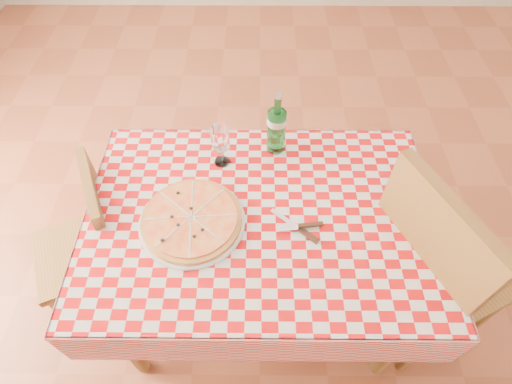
% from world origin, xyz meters
% --- Properties ---
extents(dining_table, '(1.20, 0.80, 0.75)m').
position_xyz_m(dining_table, '(0.00, 0.00, 0.66)').
color(dining_table, brown).
rests_on(dining_table, ground).
extents(tablecloth, '(1.30, 0.90, 0.01)m').
position_xyz_m(tablecloth, '(0.00, 0.00, 0.75)').
color(tablecloth, '#B60B0D').
rests_on(tablecloth, dining_table).
extents(chair_near, '(0.62, 0.62, 1.04)m').
position_xyz_m(chair_near, '(0.66, -0.10, 0.60)').
color(chair_near, brown).
rests_on(chair_near, ground).
extents(chair_far, '(0.49, 0.49, 0.83)m').
position_xyz_m(chair_far, '(-0.73, 0.07, 0.47)').
color(chair_far, brown).
rests_on(chair_far, ground).
extents(pizza_plate, '(0.41, 0.41, 0.05)m').
position_xyz_m(pizza_plate, '(-0.25, -0.04, 0.78)').
color(pizza_plate, '#CC9144').
rests_on(pizza_plate, tablecloth).
extents(water_bottle, '(0.09, 0.09, 0.28)m').
position_xyz_m(water_bottle, '(0.06, 0.34, 0.90)').
color(water_bottle, '#1A6929').
rests_on(water_bottle, tablecloth).
extents(wine_glass, '(0.09, 0.09, 0.18)m').
position_xyz_m(wine_glass, '(-0.16, 0.26, 0.85)').
color(wine_glass, white).
rests_on(wine_glass, tablecloth).
extents(cutlery, '(0.26, 0.24, 0.02)m').
position_xyz_m(cutlery, '(0.13, -0.06, 0.77)').
color(cutlery, silver).
rests_on(cutlery, tablecloth).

